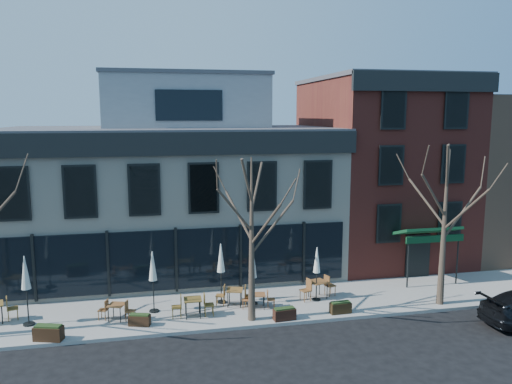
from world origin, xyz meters
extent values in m
plane|color=black|center=(0.00, 0.00, 0.00)|extent=(120.00, 120.00, 0.00)
cube|color=gray|center=(3.25, -2.15, 0.07)|extent=(33.50, 4.70, 0.15)
cube|color=silver|center=(0.00, 5.00, 4.00)|extent=(18.00, 10.00, 8.00)
cube|color=#47474C|center=(0.00, 5.00, 8.05)|extent=(18.30, 10.30, 0.30)
cube|color=black|center=(0.00, -0.12, 7.55)|extent=(18.30, 0.25, 1.10)
cube|color=black|center=(0.00, -0.06, 1.90)|extent=(17.20, 0.12, 3.00)
cube|color=black|center=(-9.06, 4.00, 1.90)|extent=(0.12, 7.50, 3.00)
cube|color=gray|center=(1.00, 6.00, 9.60)|extent=(9.00, 6.50, 3.00)
cube|color=maroon|center=(13.00, 5.00, 5.50)|extent=(8.00, 10.00, 11.00)
cube|color=#47474C|center=(13.00, 5.00, 11.05)|extent=(8.20, 10.20, 0.25)
cube|color=black|center=(13.00, -0.12, 10.60)|extent=(8.20, 0.25, 1.00)
cube|color=#0C361C|center=(13.00, -0.85, 2.90)|extent=(3.20, 1.66, 0.67)
cube|color=black|center=(13.00, -0.05, 1.25)|extent=(1.40, 0.10, 2.50)
cube|color=#8C664C|center=(23.00, 6.00, 5.00)|extent=(12.00, 12.00, 10.00)
cone|color=#382B21|center=(3.00, -3.90, 3.67)|extent=(0.34, 0.34, 7.04)
cylinder|color=#382B21|center=(3.95, -3.73, 4.18)|extent=(2.00, 0.46, 2.21)
cylinder|color=#382B21|center=(2.60, -3.04, 4.59)|extent=(0.93, 1.84, 1.91)
cylinder|color=#382B21|center=(2.25, -4.17, 5.04)|extent=(1.61, 0.68, 1.97)
cylinder|color=#382B21|center=(3.40, -4.76, 4.51)|extent=(0.93, 1.83, 2.03)
cone|color=#382B21|center=(12.00, -3.90, 3.89)|extent=(0.34, 0.34, 7.48)
cylinder|color=#382B21|center=(13.01, -3.72, 4.43)|extent=(2.12, 0.48, 2.35)
cylinder|color=#382B21|center=(11.57, -2.99, 4.86)|extent=(0.98, 1.94, 2.03)
cylinder|color=#382B21|center=(11.20, -4.19, 5.35)|extent=(1.71, 0.71, 2.09)
cylinder|color=#382B21|center=(12.42, -4.81, 4.78)|extent=(0.98, 1.94, 2.16)
cylinder|color=black|center=(-7.41, -2.18, 0.55)|extent=(0.04, 0.04, 0.81)
cylinder|color=black|center=(-7.58, -1.57, 0.55)|extent=(0.04, 0.04, 0.81)
cube|color=brown|center=(-2.70, -2.74, 0.84)|extent=(0.83, 0.83, 0.04)
cylinder|color=black|center=(-3.03, -2.90, 0.49)|extent=(0.04, 0.04, 0.68)
cylinder|color=black|center=(-2.53, -3.07, 0.49)|extent=(0.04, 0.04, 0.68)
cylinder|color=black|center=(-2.87, -2.40, 0.49)|extent=(0.04, 0.04, 0.68)
cylinder|color=black|center=(-2.37, -2.57, 0.49)|extent=(0.04, 0.04, 0.68)
cube|color=brown|center=(0.54, -3.03, 0.94)|extent=(0.77, 0.77, 0.04)
cylinder|color=black|center=(0.23, -3.33, 0.54)|extent=(0.04, 0.04, 0.78)
cylinder|color=black|center=(0.84, -3.34, 0.54)|extent=(0.04, 0.04, 0.78)
cylinder|color=black|center=(0.25, -2.72, 0.54)|extent=(0.04, 0.04, 0.78)
cylinder|color=black|center=(0.85, -2.74, 0.54)|extent=(0.04, 0.04, 0.78)
cube|color=brown|center=(2.55, -2.15, 0.91)|extent=(0.90, 0.90, 0.04)
cylinder|color=black|center=(2.20, -2.35, 0.52)|extent=(0.04, 0.04, 0.75)
cylinder|color=black|center=(2.75, -2.51, 0.52)|extent=(0.04, 0.04, 0.75)
cylinder|color=black|center=(2.35, -1.80, 0.52)|extent=(0.04, 0.04, 0.75)
cylinder|color=black|center=(2.91, -1.95, 0.52)|extent=(0.04, 0.04, 0.75)
cube|color=brown|center=(3.56, -2.67, 0.79)|extent=(0.71, 0.71, 0.04)
cylinder|color=black|center=(3.28, -2.88, 0.47)|extent=(0.04, 0.04, 0.64)
cylinder|color=black|center=(3.77, -2.96, 0.47)|extent=(0.04, 0.04, 0.64)
cylinder|color=black|center=(3.36, -2.39, 0.47)|extent=(0.04, 0.04, 0.64)
cylinder|color=black|center=(3.85, -2.47, 0.47)|extent=(0.04, 0.04, 0.64)
cube|color=brown|center=(6.64, -2.03, 0.97)|extent=(0.98, 0.98, 0.04)
cylinder|color=black|center=(6.43, -2.42, 0.55)|extent=(0.04, 0.04, 0.80)
cylinder|color=black|center=(7.03, -2.23, 0.55)|extent=(0.04, 0.04, 0.80)
cylinder|color=black|center=(6.25, -1.82, 0.55)|extent=(0.04, 0.04, 0.80)
cylinder|color=black|center=(6.85, -1.64, 0.55)|extent=(0.04, 0.04, 0.80)
cylinder|color=black|center=(-6.31, -2.49, 0.18)|extent=(0.48, 0.48, 0.07)
cylinder|color=black|center=(-6.31, -2.49, 1.35)|extent=(0.05, 0.05, 2.40)
cone|color=beige|center=(-6.31, -2.49, 2.44)|extent=(0.39, 0.39, 1.42)
cylinder|color=black|center=(-1.13, -2.12, 0.18)|extent=(0.45, 0.45, 0.06)
cylinder|color=black|center=(-1.13, -2.12, 1.26)|extent=(0.05, 0.05, 2.23)
cone|color=silver|center=(-1.13, -2.12, 2.28)|extent=(0.36, 0.36, 1.32)
cylinder|color=black|center=(1.99, -1.66, 0.18)|extent=(0.46, 0.46, 0.06)
cylinder|color=black|center=(1.99, -1.66, 1.29)|extent=(0.05, 0.05, 2.28)
cone|color=silver|center=(1.99, -1.66, 2.33)|extent=(0.37, 0.37, 1.35)
cylinder|color=black|center=(3.44, -2.14, 0.18)|extent=(0.39, 0.39, 0.05)
cylinder|color=black|center=(3.44, -2.14, 1.13)|extent=(0.04, 0.04, 1.95)
cone|color=beige|center=(3.44, -2.14, 2.01)|extent=(0.32, 0.32, 1.15)
cylinder|color=black|center=(6.47, -2.28, 0.18)|extent=(0.42, 0.42, 0.06)
cylinder|color=black|center=(6.47, -2.28, 1.19)|extent=(0.05, 0.05, 2.08)
cone|color=white|center=(6.47, -2.28, 2.14)|extent=(0.34, 0.34, 1.23)
cube|color=black|center=(-5.20, -4.20, 0.43)|extent=(1.19, 0.74, 0.56)
cube|color=#1E3314|center=(-5.20, -4.20, 0.73)|extent=(1.06, 0.63, 0.09)
cube|color=black|center=(-1.73, -3.51, 0.37)|extent=(0.96, 0.60, 0.45)
cube|color=#1E3314|center=(-1.73, -3.51, 0.61)|extent=(0.85, 0.50, 0.07)
cube|color=black|center=(4.38, -4.20, 0.39)|extent=(1.00, 0.49, 0.48)
cube|color=#1E3314|center=(4.38, -4.20, 0.65)|extent=(0.90, 0.40, 0.08)
cube|color=black|center=(7.02, -4.00, 0.39)|extent=(0.96, 0.42, 0.47)
cube|color=#1E3314|center=(7.02, -4.00, 0.64)|extent=(0.86, 0.34, 0.08)
camera|label=1|loc=(-1.03, -23.94, 8.92)|focal=35.00mm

